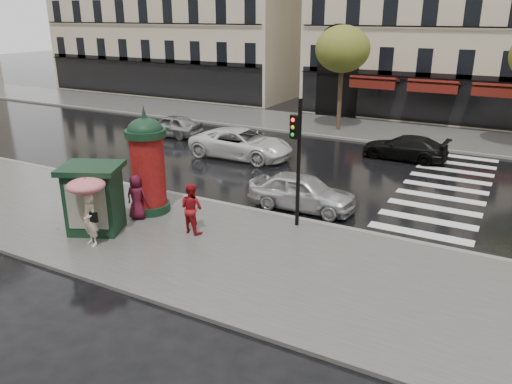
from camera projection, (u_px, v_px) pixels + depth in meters
The scene contains 17 objects.
ground at pixel (214, 242), 16.89m from camera, with size 160.00×160.00×0.00m, color black.
near_sidewalk at pixel (206, 246), 16.46m from camera, with size 90.00×7.00×0.12m, color #474744.
far_sidewalk at pixel (372, 131), 32.60m from camera, with size 90.00×6.00×0.12m, color #474744.
near_kerb at pixel (256, 211), 19.35m from camera, with size 90.00×0.25×0.14m, color slate.
far_kerb at pixel (358, 140), 30.11m from camera, with size 90.00×0.25×0.14m, color slate.
zebra_crossing at pixel (445, 187), 22.15m from camera, with size 3.60×11.75×0.01m, color silver.
tree_far_left at pixel (342, 49), 30.94m from camera, with size 3.40×3.40×6.64m.
woman_umbrella at pixel (88, 201), 15.89m from camera, with size 1.22×1.22×2.35m.
woman_red at pixel (192, 208), 17.08m from camera, with size 0.86×0.67×1.77m, color maroon.
man_burgundy at pixel (137, 197), 18.24m from camera, with size 0.82×0.53×1.67m, color #4F0F22.
morris_column at pixel (148, 162), 18.56m from camera, with size 1.52×1.52×4.08m.
traffic_light at pixel (297, 151), 16.97m from camera, with size 0.33×0.44×4.52m.
newsstand at pixel (94, 198), 17.08m from camera, with size 2.48×2.33×2.37m.
car_silver at pixel (302, 192), 19.49m from camera, with size 1.71×4.24×1.44m, color silver.
car_white at pixel (241, 144), 26.45m from camera, with size 2.55×5.53×1.54m, color white.
car_black at pixel (405, 148), 26.20m from camera, with size 1.78×4.39×1.27m, color black.
car_far_silver at pixel (171, 126), 31.12m from camera, with size 1.61×4.00×1.36m, color #99999D.
Camera 1 is at (8.54, -12.80, 7.30)m, focal length 35.00 mm.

